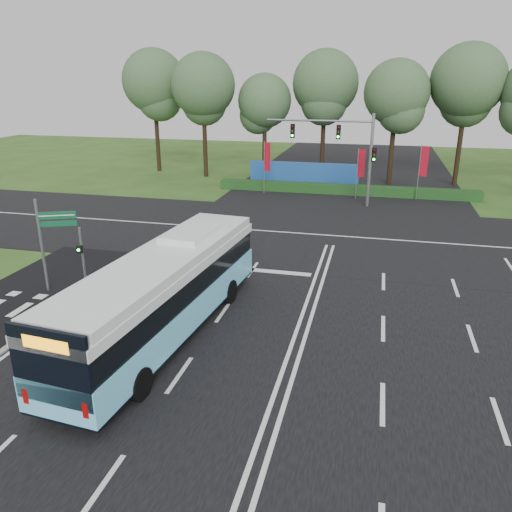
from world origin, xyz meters
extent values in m
plane|color=#2E4F1A|center=(0.00, 0.00, 0.00)|extent=(120.00, 120.00, 0.00)
cube|color=black|center=(0.00, 0.00, 0.02)|extent=(20.00, 120.00, 0.04)
cube|color=black|center=(0.00, 12.00, 0.03)|extent=(120.00, 14.00, 0.05)
cube|color=gray|center=(-10.10, -3.00, 0.06)|extent=(0.25, 18.00, 0.12)
cube|color=#6DD6FD|center=(-4.82, -2.45, 1.11)|extent=(3.68, 12.58, 1.14)
cube|color=black|center=(-4.82, -2.45, 0.59)|extent=(3.65, 12.52, 0.31)
cube|color=black|center=(-4.82, -2.45, 2.14)|extent=(3.56, 12.39, 0.98)
cube|color=white|center=(-4.82, -2.45, 2.76)|extent=(3.68, 12.58, 0.36)
cube|color=white|center=(-4.82, -2.45, 3.12)|extent=(3.59, 12.08, 0.36)
cube|color=white|center=(-4.59, 0.12, 3.43)|extent=(1.92, 3.24, 0.26)
cube|color=black|center=(-5.37, -8.57, 2.19)|extent=(2.51, 0.34, 2.27)
cube|color=orange|center=(-5.38, -8.61, 2.91)|extent=(1.45, 0.19, 0.36)
cylinder|color=black|center=(-5.72, 1.16, 0.54)|extent=(0.38, 1.10, 1.07)
cylinder|color=black|center=(-3.30, 0.94, 0.54)|extent=(0.38, 1.10, 1.07)
cylinder|color=black|center=(-6.38, -6.25, 0.54)|extent=(0.38, 1.10, 1.07)
cylinder|color=black|center=(-3.97, -6.47, 0.54)|extent=(0.38, 1.10, 1.07)
cylinder|color=gray|center=(-10.20, 0.62, 1.54)|extent=(0.12, 0.12, 3.08)
cube|color=black|center=(-10.20, 0.44, 2.11)|extent=(0.28, 0.22, 0.35)
sphere|color=#19F233|center=(-10.20, 0.34, 2.11)|extent=(0.12, 0.12, 0.12)
cylinder|color=gray|center=(-11.92, 0.15, 2.20)|extent=(0.13, 0.13, 4.39)
cube|color=#0E4F2C|center=(-11.17, 0.49, 3.63)|extent=(1.53, 0.73, 0.33)
cube|color=#0E4F2C|center=(-11.17, 0.49, 3.24)|extent=(1.53, 0.73, 0.24)
cube|color=white|center=(-11.17, 0.45, 3.63)|extent=(1.41, 0.64, 0.04)
cylinder|color=gray|center=(-6.84, 23.20, 2.22)|extent=(0.07, 0.07, 4.45)
cube|color=#A50E20|center=(-6.54, 23.07, 3.16)|extent=(0.56, 0.27, 2.37)
cylinder|color=gray|center=(0.99, 22.83, 2.08)|extent=(0.06, 0.06, 4.15)
cube|color=#A50E20|center=(1.28, 22.91, 2.95)|extent=(0.55, 0.18, 2.21)
cylinder|color=gray|center=(5.82, 23.60, 2.24)|extent=(0.07, 0.07, 4.48)
cube|color=#A50E20|center=(6.14, 23.52, 3.19)|extent=(0.59, 0.19, 2.39)
cylinder|color=gray|center=(2.00, 20.50, 3.50)|extent=(0.24, 0.24, 7.00)
cylinder|color=gray|center=(-2.00, 20.50, 6.40)|extent=(8.00, 0.16, 0.16)
cube|color=black|center=(-0.50, 20.50, 5.60)|extent=(0.32, 0.28, 1.05)
cube|color=black|center=(-4.00, 20.50, 5.60)|extent=(0.32, 0.28, 1.05)
cube|color=black|center=(2.25, 20.50, 4.00)|extent=(0.32, 0.28, 1.05)
cube|color=#173D16|center=(0.00, 24.50, 0.40)|extent=(22.00, 1.20, 0.80)
cube|color=#1D509E|center=(-4.00, 27.00, 1.10)|extent=(10.00, 0.30, 2.20)
cylinder|color=black|center=(-20.33, 31.50, 4.36)|extent=(0.44, 0.44, 8.72)
sphere|color=#385A35|center=(-20.33, 31.50, 9.18)|extent=(6.43, 6.43, 6.43)
cylinder|color=black|center=(-14.34, 29.55, 4.18)|extent=(0.44, 0.44, 8.37)
sphere|color=#385A35|center=(-14.34, 29.55, 8.81)|extent=(6.17, 6.17, 6.17)
cylinder|color=black|center=(-8.54, 30.81, 3.51)|extent=(0.44, 0.44, 7.01)
sphere|color=#385A35|center=(-8.54, 30.81, 7.38)|extent=(5.17, 5.17, 5.17)
cylinder|color=black|center=(-2.91, 32.06, 4.27)|extent=(0.44, 0.44, 8.54)
sphere|color=#385A35|center=(-2.91, 32.06, 8.99)|extent=(6.29, 6.29, 6.29)
cylinder|color=black|center=(3.69, 29.85, 3.92)|extent=(0.44, 0.44, 7.85)
sphere|color=#385A35|center=(3.69, 29.85, 8.26)|extent=(5.78, 5.78, 5.78)
cylinder|color=black|center=(9.64, 30.78, 4.39)|extent=(0.44, 0.44, 8.77)
sphere|color=#385A35|center=(9.64, 30.78, 9.23)|extent=(6.46, 6.46, 6.46)
camera|label=1|loc=(2.59, -18.34, 9.36)|focal=35.00mm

